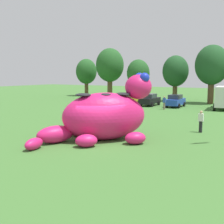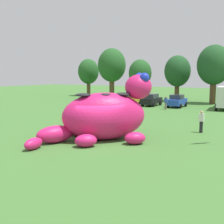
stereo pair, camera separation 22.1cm
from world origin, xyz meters
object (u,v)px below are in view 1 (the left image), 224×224
object	(u,v)px
car_yellow	(129,99)
spectator_mid_field	(201,122)
car_blue	(175,101)
spectator_near_inflatable	(99,102)
car_black	(150,100)
spectator_wandering	(164,103)
giant_inflatable_creature	(104,116)
spectator_by_cars	(130,113)

from	to	relation	value
car_yellow	spectator_mid_field	distance (m)	20.91
car_blue	spectator_near_inflatable	size ratio (longest dim) A/B	2.43
car_black	spectator_near_inflatable	distance (m)	7.94
car_black	spectator_mid_field	bearing A→B (deg)	-54.18
car_black	spectator_wandering	distance (m)	4.65
giant_inflatable_creature	car_yellow	distance (m)	23.13
giant_inflatable_creature	spectator_mid_field	bearing A→B (deg)	49.71
spectator_near_inflatable	spectator_mid_field	world-z (taller)	same
car_yellow	spectator_wandering	world-z (taller)	car_yellow
car_black	spectator_wandering	xyz separation A→B (m)	(3.40, -3.17, -0.01)
spectator_by_cars	spectator_near_inflatable	bearing A→B (deg)	139.85
giant_inflatable_creature	car_black	size ratio (longest dim) A/B	2.05
car_yellow	car_blue	xyz separation A→B (m)	(6.91, 0.46, 0.00)
giant_inflatable_creature	spectator_by_cars	xyz separation A→B (m)	(-2.05, 7.65, -0.83)
giant_inflatable_creature	spectator_mid_field	xyz separation A→B (m)	(5.04, 5.95, -0.83)
car_black	spectator_by_cars	distance (m)	14.27
car_blue	spectator_mid_field	bearing A→B (deg)	-64.67
car_black	spectator_by_cars	world-z (taller)	car_black
car_black	spectator_mid_field	distance (m)	18.99
giant_inflatable_creature	spectator_wandering	bearing A→B (deg)	98.34
giant_inflatable_creature	car_blue	bearing A→B (deg)	96.28
spectator_wandering	giant_inflatable_creature	bearing A→B (deg)	-81.66
car_yellow	spectator_near_inflatable	distance (m)	6.57
giant_inflatable_creature	spectator_wandering	size ratio (longest dim) A/B	4.95
car_black	spectator_mid_field	xyz separation A→B (m)	(11.11, -15.40, -0.01)
car_blue	spectator_mid_field	size ratio (longest dim) A/B	2.43
car_yellow	spectator_by_cars	size ratio (longest dim) A/B	2.41
spectator_near_inflatable	spectator_mid_field	distance (m)	17.74
car_blue	spectator_near_inflatable	distance (m)	10.60
giant_inflatable_creature	spectator_near_inflatable	xyz separation A→B (m)	(-10.39, 14.69, -0.83)
car_black	spectator_near_inflatable	world-z (taller)	car_black
giant_inflatable_creature	car_blue	distance (m)	21.78
car_blue	spectator_by_cars	world-z (taller)	car_blue
car_black	spectator_mid_field	size ratio (longest dim) A/B	2.41
giant_inflatable_creature	spectator_mid_field	size ratio (longest dim) A/B	4.95
giant_inflatable_creature	car_blue	xyz separation A→B (m)	(-2.38, 21.63, -0.82)
car_yellow	car_blue	distance (m)	6.92
car_yellow	spectator_near_inflatable	bearing A→B (deg)	-99.67
spectator_near_inflatable	spectator_mid_field	bearing A→B (deg)	-29.53
car_black	spectator_near_inflatable	xyz separation A→B (m)	(-4.32, -6.65, -0.01)
spectator_near_inflatable	spectator_wandering	bearing A→B (deg)	24.25
spectator_mid_field	car_yellow	bearing A→B (deg)	133.27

